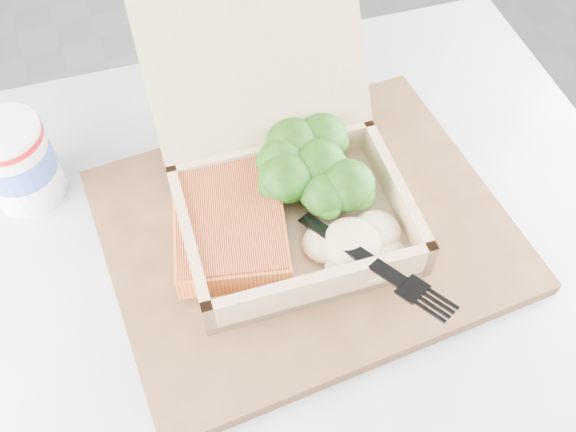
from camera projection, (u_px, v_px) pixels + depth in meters
name	position (u px, v px, depth m)	size (l,w,h in m)	color
cafe_table	(314.00, 358.00, 0.76)	(0.78, 0.78, 0.70)	black
serving_tray	(306.00, 230.00, 0.64)	(0.38, 0.31, 0.02)	brown
takeout_container	(282.00, 170.00, 0.61)	(0.24, 0.28, 0.18)	tan
salmon_fillet	(230.00, 224.00, 0.60)	(0.10, 0.13, 0.03)	orange
broccoli_pile	(318.00, 170.00, 0.63)	(0.13, 0.13, 0.05)	#2B7219
mashed_potatoes	(352.00, 244.00, 0.59)	(0.09, 0.08, 0.03)	beige
plastic_fork	(332.00, 233.00, 0.58)	(0.08, 0.17, 0.03)	black
paper_cup	(16.00, 160.00, 0.63)	(0.07, 0.07, 0.09)	white
receipt	(244.00, 91.00, 0.76)	(0.07, 0.13, 0.00)	white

